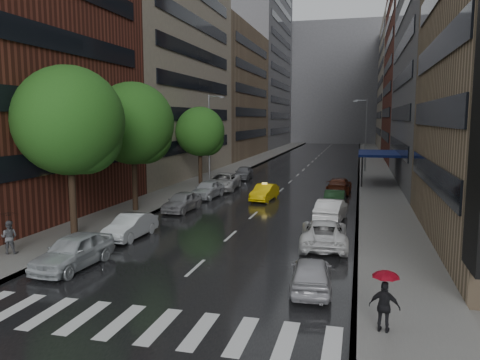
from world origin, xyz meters
name	(u,v)px	position (x,y,z in m)	size (l,w,h in m)	color
ground	(159,301)	(0.00, 0.00, 0.00)	(220.00, 220.00, 0.00)	gray
road	(307,167)	(0.00, 50.00, 0.01)	(14.00, 140.00, 0.01)	black
sidewalk_left	(245,165)	(-9.00, 50.00, 0.07)	(4.00, 140.00, 0.15)	gray
sidewalk_right	(373,168)	(9.00, 50.00, 0.07)	(4.00, 140.00, 0.15)	gray
crosswalk	(140,324)	(0.20, -2.00, 0.01)	(13.15, 2.80, 0.01)	silver
buildings_left	(222,61)	(-15.00, 58.79, 15.99)	(8.00, 108.00, 38.00)	maroon
buildings_right	(420,59)	(15.00, 56.70, 15.03)	(8.05, 109.10, 36.00)	#937A5B
building_far	(335,84)	(0.00, 118.00, 16.00)	(40.00, 14.00, 32.00)	slate
tree_near	(69,121)	(-8.60, 7.50, 6.64)	(6.09, 6.09, 9.70)	#382619
tree_mid	(133,124)	(-8.60, 15.07, 6.40)	(5.87, 5.87, 9.35)	#382619
tree_far	(200,132)	(-8.60, 29.47, 5.43)	(4.98, 4.98, 7.94)	#382619
taxi	(264,192)	(-0.44, 22.14, 0.67)	(1.42, 4.08, 1.34)	yellow
parked_cars_left	(198,194)	(-5.40, 19.69, 0.76)	(3.04, 36.76, 1.58)	silver
parked_cars_right	(331,211)	(5.40, 15.35, 0.72)	(2.76, 29.34, 1.52)	#B0AEB4
ped_black_umbrella	(9,229)	(-9.50, 3.44, 1.39)	(0.96, 0.98, 2.09)	#55565B
ped_red_umbrella	(385,295)	(8.01, -0.87, 1.33)	(1.01, 0.82, 2.01)	black
street_lamp_left	(210,137)	(-7.72, 30.00, 4.89)	(1.74, 0.22, 9.00)	gray
street_lamp_right	(365,133)	(7.72, 45.00, 4.89)	(1.74, 0.22, 9.00)	gray
awning	(378,154)	(8.98, 35.00, 3.13)	(4.00, 8.00, 3.12)	navy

